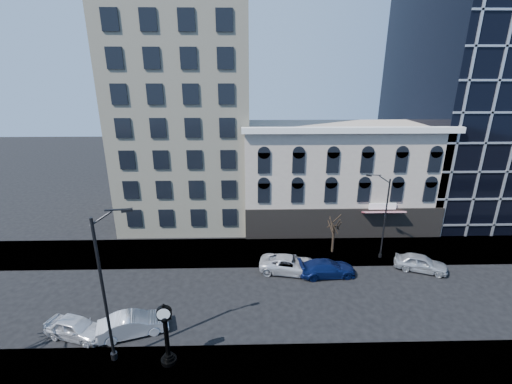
{
  "coord_description": "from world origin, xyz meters",
  "views": [
    {
      "loc": [
        1.33,
        -23.62,
        17.46
      ],
      "look_at": [
        2.0,
        4.0,
        8.0
      ],
      "focal_mm": 24.0,
      "sensor_mm": 36.0,
      "label": 1
    }
  ],
  "objects_px": {
    "street_lamp_near": "(111,248)",
    "car_near_b": "(133,324)",
    "car_near_a": "(76,327)",
    "street_clock": "(166,337)"
  },
  "relations": [
    {
      "from": "street_lamp_near",
      "to": "car_near_b",
      "type": "bearing_deg",
      "value": 76.06
    },
    {
      "from": "street_lamp_near",
      "to": "car_near_a",
      "type": "distance_m",
      "value": 8.58
    },
    {
      "from": "car_near_a",
      "to": "car_near_b",
      "type": "distance_m",
      "value": 3.92
    },
    {
      "from": "street_clock",
      "to": "street_lamp_near",
      "type": "relative_size",
      "value": 0.42
    },
    {
      "from": "car_near_a",
      "to": "street_clock",
      "type": "bearing_deg",
      "value": -93.49
    },
    {
      "from": "street_clock",
      "to": "car_near_b",
      "type": "distance_m",
      "value": 4.33
    },
    {
      "from": "street_lamp_near",
      "to": "car_near_b",
      "type": "distance_m",
      "value": 7.53
    },
    {
      "from": "car_near_a",
      "to": "street_lamp_near",
      "type": "bearing_deg",
      "value": -98.66
    },
    {
      "from": "street_clock",
      "to": "car_near_b",
      "type": "height_order",
      "value": "street_clock"
    },
    {
      "from": "street_clock",
      "to": "car_near_a",
      "type": "bearing_deg",
      "value": 150.24
    }
  ]
}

